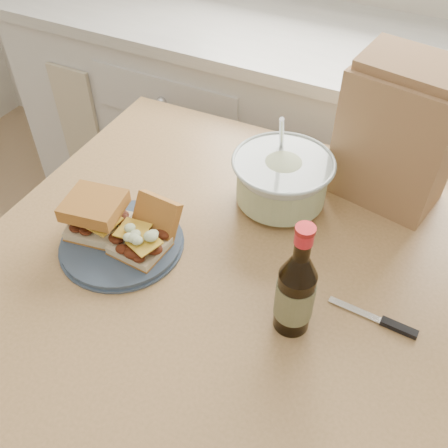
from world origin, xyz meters
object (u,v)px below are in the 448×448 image
at_px(dining_table, 218,298).
at_px(paper_bag, 397,139).
at_px(coleslaw_bowl, 282,182).
at_px(plate, 122,243).
at_px(beer_bottle, 296,291).

distance_m(dining_table, paper_bag, 0.52).
bearing_deg(coleslaw_bowl, dining_table, -100.01).
bearing_deg(paper_bag, plate, -125.16).
relative_size(plate, paper_bag, 0.84).
bearing_deg(coleslaw_bowl, paper_bag, 35.09).
bearing_deg(paper_bag, dining_table, -111.99).
xyz_separation_m(dining_table, paper_bag, (0.24, 0.37, 0.27)).
height_order(coleslaw_bowl, paper_bag, paper_bag).
relative_size(dining_table, plate, 4.06).
bearing_deg(beer_bottle, plate, 156.05).
distance_m(dining_table, beer_bottle, 0.30).
bearing_deg(paper_bag, coleslaw_bowl, -133.87).
relative_size(coleslaw_bowl, beer_bottle, 0.93).
bearing_deg(plate, dining_table, 14.59).
distance_m(beer_bottle, paper_bag, 0.45).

